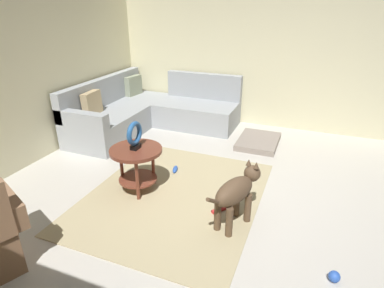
% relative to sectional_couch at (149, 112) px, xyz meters
% --- Properties ---
extents(ground_plane, '(6.00, 6.00, 0.10)m').
position_rel_sectional_couch_xyz_m(ground_plane, '(-1.99, -2.02, -0.34)').
color(ground_plane, beige).
extents(wall_right, '(0.12, 6.00, 2.70)m').
position_rel_sectional_couch_xyz_m(wall_right, '(0.95, -2.02, 1.06)').
color(wall_right, beige).
rests_on(wall_right, ground_plane).
extents(area_rug, '(2.30, 1.90, 0.01)m').
position_rel_sectional_couch_xyz_m(area_rug, '(-1.84, -1.32, -0.28)').
color(area_rug, tan).
rests_on(area_rug, ground_plane).
extents(sectional_couch, '(2.20, 2.25, 0.88)m').
position_rel_sectional_couch_xyz_m(sectional_couch, '(0.00, 0.00, 0.00)').
color(sectional_couch, '#9EA3A8').
rests_on(sectional_couch, ground_plane).
extents(side_table, '(0.60, 0.60, 0.54)m').
position_rel_sectional_couch_xyz_m(side_table, '(-1.87, -0.87, 0.13)').
color(side_table, brown).
rests_on(side_table, ground_plane).
extents(torus_sculpture, '(0.28, 0.08, 0.33)m').
position_rel_sectional_couch_xyz_m(torus_sculpture, '(-1.87, -0.87, 0.42)').
color(torus_sculpture, black).
rests_on(torus_sculpture, side_table).
extents(dog_bed_mat, '(0.80, 0.60, 0.09)m').
position_rel_sectional_couch_xyz_m(dog_bed_mat, '(-0.01, -1.94, -0.24)').
color(dog_bed_mat, gray).
rests_on(dog_bed_mat, ground_plane).
extents(dog, '(0.81, 0.39, 0.63)m').
position_rel_sectional_couch_xyz_m(dog, '(-2.07, -2.10, 0.09)').
color(dog, brown).
rests_on(dog, ground_plane).
extents(dog_toy_ball, '(0.09, 0.09, 0.09)m').
position_rel_sectional_couch_xyz_m(dog_toy_ball, '(-2.49, -3.03, -0.24)').
color(dog_toy_ball, blue).
rests_on(dog_toy_ball, ground_plane).
extents(dog_toy_rope, '(0.18, 0.16, 0.05)m').
position_rel_sectional_couch_xyz_m(dog_toy_rope, '(-1.94, -1.90, -0.26)').
color(dog_toy_rope, red).
rests_on(dog_toy_rope, ground_plane).
extents(dog_toy_bone, '(0.19, 0.10, 0.06)m').
position_rel_sectional_couch_xyz_m(dog_toy_bone, '(-1.30, -1.09, -0.26)').
color(dog_toy_bone, blue).
rests_on(dog_toy_bone, ground_plane).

